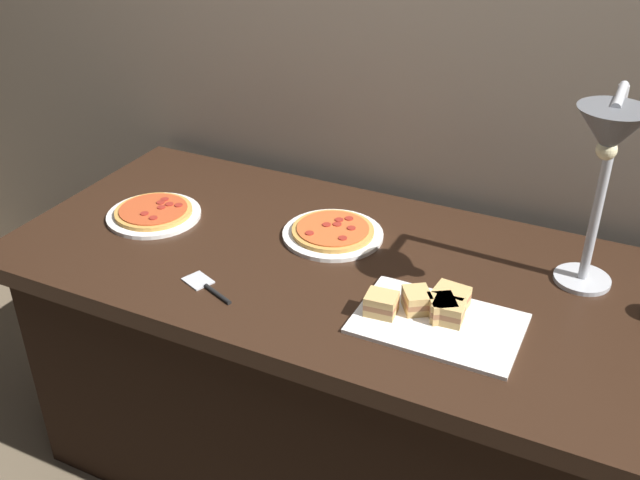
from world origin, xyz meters
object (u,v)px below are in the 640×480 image
(pizza_plate_front, at_px, (154,213))
(serving_spatula, at_px, (207,287))
(pizza_plate_center, at_px, (333,232))
(heat_lamp, at_px, (607,152))
(sandwich_platter, at_px, (433,313))

(pizza_plate_front, height_order, serving_spatula, pizza_plate_front)
(pizza_plate_front, xyz_separation_m, pizza_plate_center, (0.52, 0.12, -0.00))
(heat_lamp, distance_m, pizza_plate_front, 1.24)
(heat_lamp, bearing_deg, pizza_plate_center, 174.83)
(sandwich_platter, bearing_deg, serving_spatula, -168.01)
(heat_lamp, relative_size, sandwich_platter, 1.38)
(pizza_plate_center, bearing_deg, heat_lamp, -5.17)
(pizza_plate_center, distance_m, serving_spatula, 0.41)
(serving_spatula, bearing_deg, heat_lamp, 20.39)
(heat_lamp, xyz_separation_m, serving_spatula, (-0.83, -0.31, -0.40))
(pizza_plate_front, xyz_separation_m, sandwich_platter, (0.89, -0.13, 0.01))
(sandwich_platter, height_order, serving_spatula, sandwich_platter)
(pizza_plate_center, bearing_deg, pizza_plate_front, -166.48)
(pizza_plate_front, distance_m, serving_spatula, 0.42)
(heat_lamp, xyz_separation_m, pizza_plate_front, (-1.18, -0.06, -0.39))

